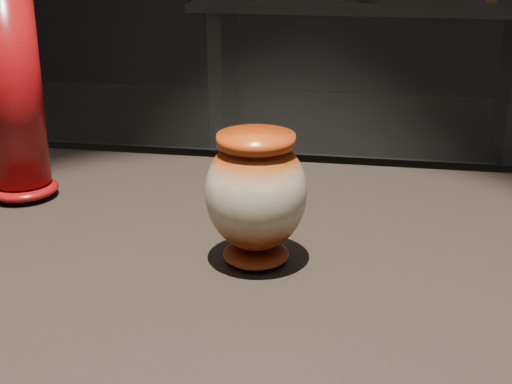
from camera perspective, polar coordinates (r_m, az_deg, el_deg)
main_vase at (r=0.91m, az=0.00°, el=-0.19°), size 0.15×0.15×0.18m
tall_vase at (r=1.18m, az=-18.92°, el=7.40°), size 0.14×0.14×0.35m
back_shelf at (r=4.32m, az=8.66°, el=11.36°), size 2.00×0.60×0.90m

